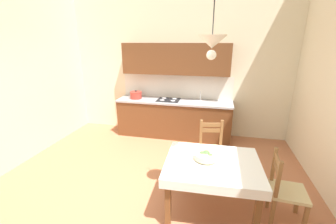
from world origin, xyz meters
TOP-DOWN VIEW (x-y plane):
  - ground_plane at (0.00, 0.00)m, footprint 5.81×6.03m
  - wall_back at (0.00, 2.77)m, footprint 5.81×0.12m
  - kitchen_cabinetry at (-0.03, 2.44)m, footprint 2.72×0.63m
  - dining_table at (0.97, 0.03)m, footprint 1.26×1.05m
  - dining_chair_window_side at (1.88, 0.08)m, footprint 0.45×0.45m
  - dining_chair_kitchen_side at (0.93, 1.00)m, footprint 0.49×0.49m
  - fruit_bowl at (0.87, 0.06)m, footprint 0.30×0.30m
  - pendant_lamp at (0.87, -0.00)m, footprint 0.32×0.32m

SIDE VIEW (x-z plane):
  - ground_plane at x=0.00m, z-range -0.10..0.00m
  - dining_chair_window_side at x=1.88m, z-range -0.02..0.91m
  - dining_chair_kitchen_side at x=0.93m, z-range -0.02..0.91m
  - dining_table at x=0.97m, z-range 0.24..1.00m
  - fruit_bowl at x=0.87m, z-range 0.75..0.87m
  - kitchen_cabinetry at x=-0.03m, z-range -0.24..1.96m
  - wall_back at x=0.00m, z-range 0.00..4.24m
  - pendant_lamp at x=0.87m, z-range 1.82..2.62m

